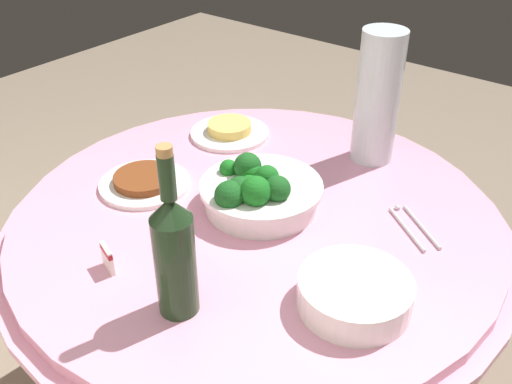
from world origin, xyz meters
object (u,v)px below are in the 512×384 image
at_px(plate_stack, 355,293).
at_px(food_plate_noodles, 230,131).
at_px(decorative_fruit_vase, 377,105).
at_px(food_plate_stir_fry, 145,182).
at_px(broccoli_bowl, 256,191).
at_px(serving_tongs, 412,226).
at_px(label_placard_front, 107,257).
at_px(wine_bottle, 174,253).

distance_m(plate_stack, food_plate_noodles, 0.72).
distance_m(decorative_fruit_vase, food_plate_stir_fry, 0.61).
distance_m(broccoli_bowl, serving_tongs, 0.35).
height_order(broccoli_bowl, food_plate_noodles, broccoli_bowl).
bearing_deg(label_placard_front, broccoli_bowl, -105.63).
distance_m(broccoli_bowl, label_placard_front, 0.36).
height_order(plate_stack, label_placard_front, plate_stack).
height_order(food_plate_stir_fry, label_placard_front, label_placard_front).
xyz_separation_m(plate_stack, food_plate_noodles, (0.62, -0.38, -0.02)).
relative_size(serving_tongs, label_placard_front, 2.80).
height_order(plate_stack, decorative_fruit_vase, decorative_fruit_vase).
distance_m(wine_bottle, label_placard_front, 0.21).
xyz_separation_m(plate_stack, wine_bottle, (0.25, 0.20, 0.10)).
bearing_deg(food_plate_noodles, label_placard_front, 107.51).
bearing_deg(broccoli_bowl, decorative_fruit_vase, -103.75).
bearing_deg(wine_bottle, food_plate_noodles, -57.34).
bearing_deg(label_placard_front, plate_stack, -154.01).
bearing_deg(wine_bottle, serving_tongs, -114.78).
bearing_deg(food_plate_stir_fry, serving_tongs, -157.31).
bearing_deg(decorative_fruit_vase, broccoli_bowl, 76.25).
bearing_deg(label_placard_front, wine_bottle, -177.04).
bearing_deg(wine_bottle, food_plate_stir_fry, -34.45).
bearing_deg(wine_bottle, broccoli_bowl, -75.48).
bearing_deg(plate_stack, decorative_fruit_vase, -64.43).
relative_size(plate_stack, food_plate_noodles, 0.95).
relative_size(food_plate_stir_fry, label_placard_front, 4.00).
xyz_separation_m(plate_stack, serving_tongs, (0.02, -0.29, -0.03)).
relative_size(wine_bottle, serving_tongs, 2.18).
height_order(decorative_fruit_vase, label_placard_front, decorative_fruit_vase).
relative_size(plate_stack, wine_bottle, 0.62).
distance_m(broccoli_bowl, plate_stack, 0.36).
bearing_deg(serving_tongs, food_plate_noodles, -8.24).
distance_m(serving_tongs, food_plate_noodles, 0.60).
bearing_deg(food_plate_noodles, decorative_fruit_vase, -160.40).
distance_m(plate_stack, wine_bottle, 0.33).
relative_size(broccoli_bowl, plate_stack, 1.33).
distance_m(broccoli_bowl, wine_bottle, 0.36).
bearing_deg(decorative_fruit_vase, label_placard_front, 75.34).
xyz_separation_m(broccoli_bowl, wine_bottle, (-0.09, 0.34, 0.08)).
bearing_deg(wine_bottle, decorative_fruit_vase, -90.27).
bearing_deg(broccoli_bowl, plate_stack, 157.68).
height_order(food_plate_noodles, label_placard_front, label_placard_front).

